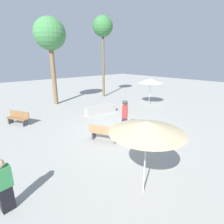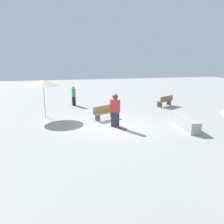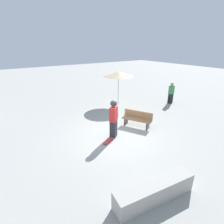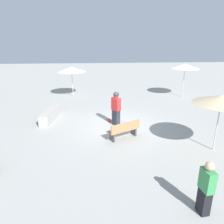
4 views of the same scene
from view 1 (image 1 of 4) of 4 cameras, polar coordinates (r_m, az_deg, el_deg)
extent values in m
plane|color=#9E9E99|center=(10.29, 3.52, -6.38)|extent=(60.00, 60.00, 0.00)
cube|color=#282D38|center=(10.26, 4.12, -3.94)|extent=(0.45, 0.47, 0.84)
cube|color=red|center=(10.01, 4.21, 0.17)|extent=(0.52, 0.56, 0.69)
sphere|color=tan|center=(9.89, 4.27, 2.86)|extent=(0.27, 0.27, 0.27)
sphere|color=#2D2D33|center=(9.88, 4.28, 3.05)|extent=(0.31, 0.31, 0.31)
cube|color=red|center=(10.84, 4.74, -4.83)|extent=(0.51, 0.81, 0.02)
cylinder|color=silver|center=(11.09, 4.76, -4.49)|extent=(0.05, 0.06, 0.05)
cylinder|color=silver|center=(11.04, 5.59, -4.62)|extent=(0.05, 0.06, 0.05)
cylinder|color=silver|center=(10.66, 3.85, -5.39)|extent=(0.05, 0.06, 0.05)
cylinder|color=silver|center=(10.61, 4.71, -5.52)|extent=(0.05, 0.06, 0.05)
cube|color=#A8A39E|center=(13.65, -3.70, 0.86)|extent=(0.87, 2.57, 0.60)
cube|color=#47474C|center=(12.34, -26.47, -3.18)|extent=(0.25, 0.39, 0.40)
cube|color=#47474C|center=(13.27, -30.15, -2.39)|extent=(0.25, 0.39, 0.40)
cube|color=olive|center=(12.73, -28.52, -1.82)|extent=(1.62, 1.13, 0.05)
cube|color=olive|center=(12.79, -27.99, -0.60)|extent=(1.44, 0.77, 0.40)
cube|color=#47474C|center=(9.41, -5.94, -7.42)|extent=(0.26, 0.39, 0.40)
cube|color=#47474C|center=(8.98, 1.32, -8.59)|extent=(0.26, 0.39, 0.40)
cube|color=#9E754C|center=(9.08, -2.42, -6.72)|extent=(1.62, 1.14, 0.05)
cube|color=#9E754C|center=(8.83, -2.93, -5.86)|extent=(1.43, 0.79, 0.40)
cylinder|color=#B7B7BC|center=(5.53, 10.70, -15.28)|extent=(0.05, 0.05, 2.28)
cone|color=#C6B289|center=(5.04, 11.37, -4.70)|extent=(2.21, 2.21, 0.34)
cylinder|color=#B7B7BC|center=(16.52, 12.18, 6.26)|extent=(0.05, 0.05, 2.24)
cone|color=beige|center=(16.37, 12.41, 9.91)|extent=(2.24, 2.24, 0.39)
cylinder|color=brown|center=(16.92, -18.57, 11.97)|extent=(0.40, 0.40, 5.72)
sphere|color=#428447|center=(17.00, -19.68, 22.96)|extent=(2.69, 2.69, 2.69)
cylinder|color=brown|center=(19.58, -2.84, 15.17)|extent=(0.25, 0.25, 6.96)
sphere|color=#387A3D|center=(19.83, -3.02, 26.18)|extent=(2.05, 2.05, 2.05)
cube|color=black|center=(6.13, -31.18, -22.98)|extent=(0.28, 0.36, 0.74)
cube|color=#388C4C|center=(5.75, -32.24, -17.69)|extent=(0.29, 0.46, 0.61)
camera|label=2|loc=(18.60, 38.01, 12.21)|focal=35.00mm
camera|label=3|loc=(17.03, -0.54, 17.55)|focal=28.00mm
camera|label=4|loc=(8.76, -71.71, 8.93)|focal=35.00mm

